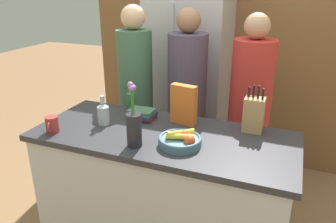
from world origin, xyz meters
The scene contains 14 objects.
kitchen_island centered at (0.00, 0.00, 0.47)m, with size 1.68×0.72×0.94m.
back_wall_wood centered at (0.00, 1.64, 1.30)m, with size 2.88×0.12×2.60m.
refrigerator centered at (-0.25, 1.28, 1.01)m, with size 0.74×0.63×2.03m.
fruit_bowl centered at (0.16, -0.11, 0.97)m, with size 0.26×0.26×0.10m.
knife_block centered at (0.52, 0.26, 1.05)m, with size 0.13×0.11×0.31m.
flower_vase centered at (-0.09, -0.21, 1.06)m, with size 0.09×0.09×0.39m.
cereal_box centered at (0.07, 0.21, 1.07)m, with size 0.18×0.09×0.27m.
coffee_mug centered at (-0.67, -0.24, 0.99)m, with size 0.08×0.12×0.10m.
book_stack centered at (-0.23, 0.18, 0.97)m, with size 0.19×0.16×0.07m.
bottle_oil centered at (-0.37, 0.28, 1.03)m, with size 0.06×0.06×0.23m.
bottle_vinegar centered at (-0.43, -0.01, 1.02)m, with size 0.08×0.08×0.20m.
person_at_sink centered at (-0.51, 0.63, 0.96)m, with size 0.29×0.29×1.68m.
person_in_blue centered at (-0.08, 0.72, 0.94)m, with size 0.32×0.32×1.66m.
person_in_red_tee centered at (0.44, 0.73, 0.93)m, with size 0.32×0.32×1.64m.
Camera 1 is at (0.73, -1.75, 1.84)m, focal length 35.00 mm.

